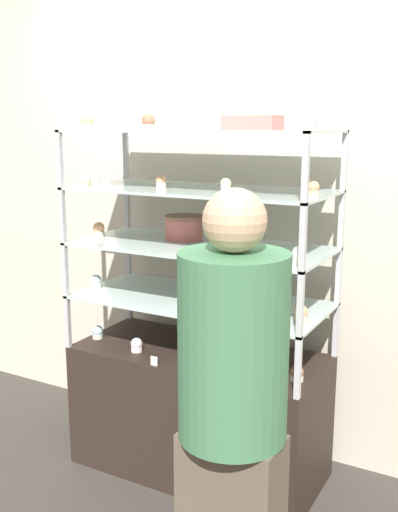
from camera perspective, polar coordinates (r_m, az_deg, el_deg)
ground_plane at (r=3.30m, az=0.00°, el=-19.47°), size 20.00×20.00×0.00m
back_wall at (r=3.21m, az=3.67°, el=4.44°), size 8.00×0.05×2.60m
display_base at (r=3.14m, az=0.00°, el=-14.50°), size 1.24×0.56×0.64m
display_riser_lower at (r=2.93m, az=0.00°, el=-4.42°), size 1.24×0.56×0.27m
display_riser_middle at (r=2.87m, az=0.00°, el=0.76°), size 1.24×0.56×0.27m
display_riser_upper at (r=2.82m, az=0.00°, el=6.14°), size 1.24×0.56×0.27m
display_riser_top at (r=2.81m, az=0.00°, el=11.63°), size 1.24×0.56×0.27m
layer_cake_centerpiece at (r=3.00m, az=-1.45°, el=2.76°), size 0.19×0.19×0.12m
sheet_cake_frosted at (r=2.67m, az=5.11°, el=12.63°), size 0.24×0.14×0.07m
cupcake_0 at (r=3.22m, az=-9.64°, el=-7.18°), size 0.06×0.06×0.07m
cupcake_1 at (r=3.02m, az=-5.96°, el=-8.44°), size 0.06×0.06×0.07m
cupcake_2 at (r=2.95m, az=-0.81°, el=-8.90°), size 0.06×0.06×0.07m
cupcake_3 at (r=2.78m, az=4.01°, el=-10.23°), size 0.06×0.06×0.07m
cupcake_4 at (r=2.71m, az=9.33°, el=-11.00°), size 0.06×0.06×0.07m
price_tag_0 at (r=2.85m, az=-4.30°, el=-9.94°), size 0.04×0.00×0.04m
cupcake_5 at (r=3.16m, az=-9.78°, el=-2.44°), size 0.06×0.06×0.07m
cupcake_6 at (r=2.84m, az=-0.69°, el=-3.91°), size 0.06×0.06×0.07m
cupcake_7 at (r=2.63m, az=9.72°, el=-5.44°), size 0.06×0.06×0.07m
price_tag_1 at (r=2.57m, az=3.18°, el=-6.01°), size 0.04×0.00×0.04m
cupcake_8 at (r=3.13m, az=-9.52°, el=2.51°), size 0.06×0.06×0.07m
cupcake_9 at (r=2.70m, az=2.59°, el=1.14°), size 0.06×0.06×0.07m
cupcake_10 at (r=2.50m, az=9.52°, el=0.05°), size 0.06×0.06×0.07m
price_tag_2 at (r=2.88m, az=-9.90°, el=1.39°), size 0.04×0.00×0.04m
cupcake_11 at (r=3.01m, az=-10.75°, el=7.20°), size 0.05×0.05×0.06m
cupcake_12 at (r=2.86m, az=-3.64°, el=7.12°), size 0.05×0.05×0.06m
cupcake_13 at (r=2.66m, az=2.57°, el=6.74°), size 0.05×0.05×0.06m
cupcake_14 at (r=2.54m, az=10.85°, el=6.28°), size 0.05×0.05×0.06m
price_tag_3 at (r=2.79m, az=-8.83°, el=6.69°), size 0.04×0.00×0.04m
cupcake_15 at (r=3.04m, az=-10.59°, el=12.40°), size 0.06×0.06×0.07m
cupcake_16 at (r=2.78m, az=-4.82°, el=12.59°), size 0.06×0.06×0.07m
cupcake_17 at (r=2.48m, az=10.62°, el=12.47°), size 0.06×0.06×0.07m
price_tag_4 at (r=2.53m, az=-0.78°, el=12.39°), size 0.04×0.00×0.04m
customer_figure at (r=2.05m, az=3.20°, el=-14.00°), size 0.36×0.36×1.55m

